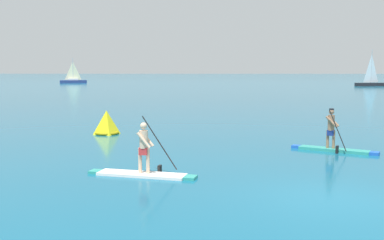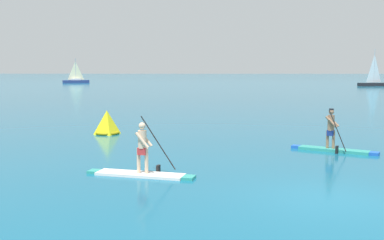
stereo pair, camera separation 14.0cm
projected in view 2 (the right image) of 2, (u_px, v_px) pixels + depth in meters
name	position (u px, v px, depth m)	size (l,w,h in m)	color
ground	(332.00, 199.00, 11.66)	(440.00, 440.00, 0.00)	#145B7A
paddleboarder_near_left	(142.00, 164.00, 14.15)	(3.44, 1.31, 1.86)	white
paddleboarder_mid_center	(333.00, 142.00, 18.23)	(3.13, 1.95, 1.72)	teal
race_marker_buoy	(107.00, 124.00, 22.97)	(1.28, 1.28, 1.18)	yellow
sailboat_left_horizon	(76.00, 80.00, 96.31)	(5.54, 3.36, 5.10)	navy
sailboat_right_horizon	(374.00, 81.00, 80.69)	(5.35, 2.04, 6.44)	black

